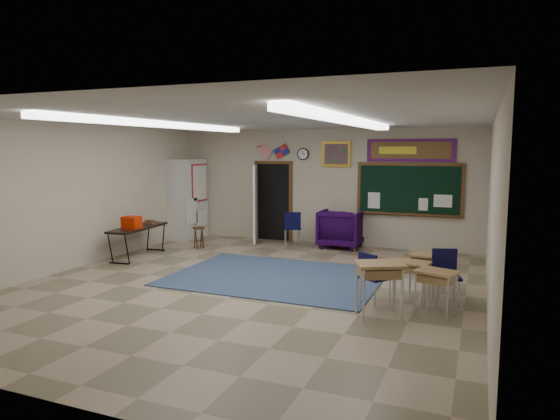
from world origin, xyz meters
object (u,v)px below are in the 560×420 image
at_px(student_desk_front_right, 427,272).
at_px(folding_table, 138,240).
at_px(wooden_stool, 199,237).
at_px(wingback_armchair, 341,229).
at_px(student_desk_front_left, 412,279).

xyz_separation_m(student_desk_front_right, folding_table, (-6.49, 0.57, -0.00)).
xyz_separation_m(student_desk_front_right, wooden_stool, (-5.73, 1.97, -0.11)).
bearing_deg(wingback_armchair, student_desk_front_right, 124.94).
bearing_deg(wingback_armchair, wooden_stool, 23.52).
relative_size(wingback_armchair, student_desk_front_left, 1.60).
bearing_deg(student_desk_front_right, wingback_armchair, 135.44).
bearing_deg(wooden_stool, student_desk_front_left, -24.12).
relative_size(student_desk_front_left, folding_table, 0.38).
distance_m(student_desk_front_right, wooden_stool, 6.06).
height_order(student_desk_front_left, folding_table, folding_table).
bearing_deg(wingback_armchair, student_desk_front_left, 119.27).
bearing_deg(folding_table, student_desk_front_right, -10.24).
relative_size(student_desk_front_left, student_desk_front_right, 0.94).
xyz_separation_m(student_desk_front_left, wooden_stool, (-5.54, 2.48, -0.09)).
distance_m(student_desk_front_left, wooden_stool, 6.07).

